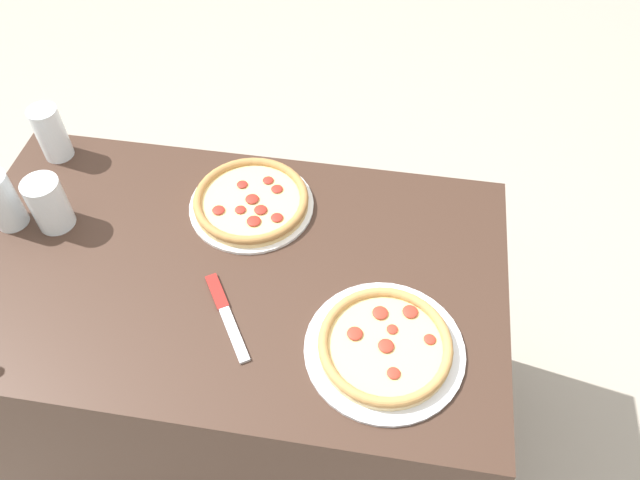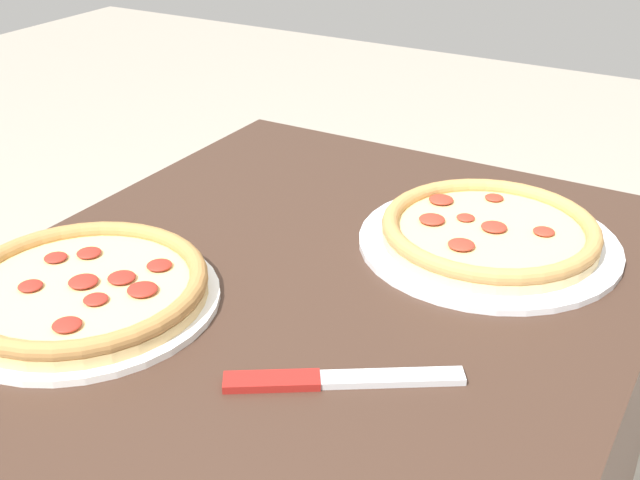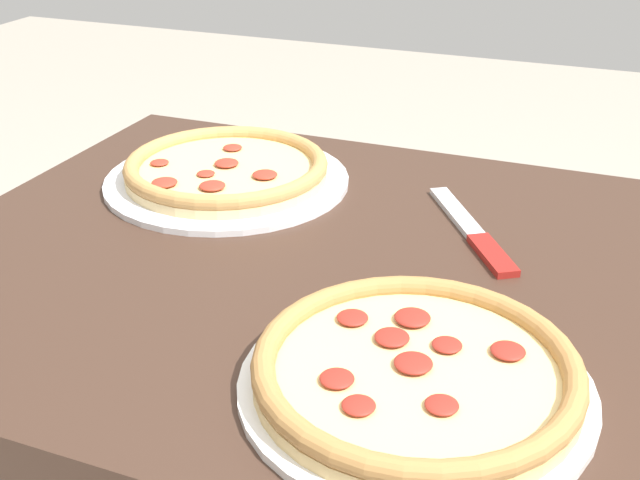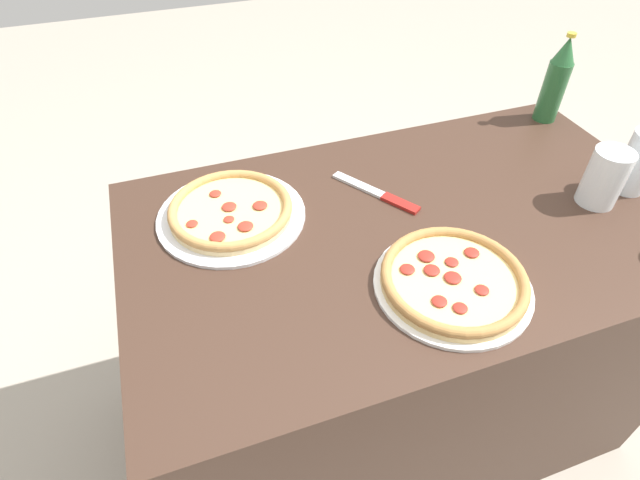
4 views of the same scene
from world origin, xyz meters
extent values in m
plane|color=#A89E8E|center=(0.00, 0.00, 0.00)|extent=(8.00, 8.00, 0.00)
cube|color=#3D281E|center=(0.00, 0.00, 0.39)|extent=(1.23, 0.72, 0.77)
cylinder|color=silver|center=(-0.36, 0.15, 0.78)|extent=(0.32, 0.32, 0.01)
cylinder|color=#E5C689|center=(-0.36, 0.15, 0.79)|extent=(0.26, 0.26, 0.01)
cylinder|color=#EACC7F|center=(-0.36, 0.15, 0.80)|extent=(0.23, 0.23, 0.00)
torus|color=tan|center=(-0.36, 0.15, 0.80)|extent=(0.27, 0.27, 0.02)
ellipsoid|color=#A83323|center=(-0.39, 0.21, 0.80)|extent=(0.03, 0.03, 0.01)
ellipsoid|color=#A83323|center=(-0.37, 0.15, 0.80)|extent=(0.03, 0.03, 0.01)
ellipsoid|color=#A83323|center=(-0.38, 0.11, 0.80)|extent=(0.02, 0.02, 0.01)
ellipsoid|color=#A83323|center=(-0.45, 0.12, 0.80)|extent=(0.02, 0.02, 0.01)
ellipsoid|color=#A83323|center=(-0.35, 0.08, 0.80)|extent=(0.03, 0.03, 0.01)
ellipsoid|color=#A83323|center=(-0.30, 0.13, 0.80)|extent=(0.03, 0.03, 0.01)
ellipsoid|color=#A83323|center=(-0.41, 0.07, 0.80)|extent=(0.03, 0.03, 0.01)
cylinder|color=white|center=(-0.02, -0.19, 0.78)|extent=(0.30, 0.30, 0.01)
cylinder|color=#DBB775|center=(-0.02, -0.19, 0.79)|extent=(0.27, 0.27, 0.01)
cylinder|color=#EACC7F|center=(-0.02, -0.19, 0.80)|extent=(0.24, 0.24, 0.00)
torus|color=#AD7A42|center=(-0.02, -0.19, 0.80)|extent=(0.27, 0.27, 0.02)
ellipsoid|color=maroon|center=(0.01, -0.23, 0.80)|extent=(0.03, 0.03, 0.01)
ellipsoid|color=maroon|center=(0.05, -0.14, 0.80)|extent=(0.03, 0.03, 0.01)
ellipsoid|color=maroon|center=(-0.07, -0.23, 0.80)|extent=(0.03, 0.03, 0.01)
ellipsoid|color=maroon|center=(0.00, -0.15, 0.80)|extent=(0.03, 0.03, 0.01)
ellipsoid|color=maroon|center=(-0.04, -0.25, 0.80)|extent=(0.03, 0.03, 0.01)
ellipsoid|color=maroon|center=(-0.02, -0.19, 0.80)|extent=(0.03, 0.03, 0.01)
ellipsoid|color=maroon|center=(-0.09, -0.14, 0.80)|extent=(0.03, 0.03, 0.01)
ellipsoid|color=maroon|center=(-0.05, -0.16, 0.80)|extent=(0.03, 0.03, 0.01)
ellipsoid|color=maroon|center=(-0.04, -0.12, 0.80)|extent=(0.03, 0.03, 0.01)
cylinder|color=white|center=(0.42, -0.07, 0.84)|extent=(0.08, 0.08, 0.13)
cylinder|color=#935123|center=(0.42, -0.07, 0.82)|extent=(0.07, 0.07, 0.09)
cylinder|color=white|center=(0.52, -0.05, 0.85)|extent=(0.07, 0.07, 0.15)
cylinder|color=orange|center=(0.52, -0.05, 0.84)|extent=(0.06, 0.06, 0.12)
cylinder|color=#286033|center=(0.55, 0.28, 0.85)|extent=(0.06, 0.06, 0.16)
cone|color=#286033|center=(0.55, 0.28, 0.97)|extent=(0.06, 0.06, 0.07)
cylinder|color=gold|center=(0.55, 0.28, 1.01)|extent=(0.02, 0.02, 0.01)
cube|color=maroon|center=(0.00, 0.07, 0.78)|extent=(0.07, 0.09, 0.01)
cube|color=silver|center=(-0.06, 0.16, 0.78)|extent=(0.09, 0.13, 0.01)
camera|label=1|loc=(-0.34, 0.77, 1.87)|focal=35.00mm
camera|label=2|loc=(0.50, 0.40, 1.24)|focal=45.00mm
camera|label=3|loc=(0.11, -0.72, 1.19)|focal=45.00mm
camera|label=4|loc=(-0.46, -0.70, 1.48)|focal=28.00mm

